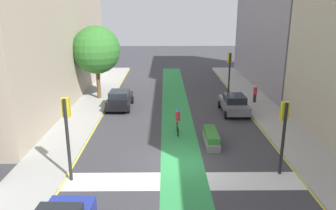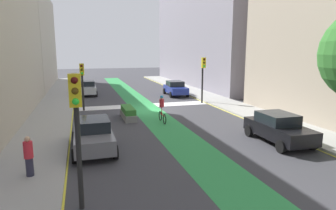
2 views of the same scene
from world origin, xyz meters
name	(u,v)px [view 2 (image 2 of 2)]	position (x,y,z in m)	size (l,w,h in m)	color
ground_plane	(148,110)	(0.00, 0.00, 0.00)	(120.00, 120.00, 0.00)	#38383D
bike_lane_paint	(147,110)	(0.05, 0.00, 0.00)	(2.40, 60.00, 0.01)	#2D8C47
crosswalk_band	(143,106)	(0.00, -2.00, 0.00)	(12.00, 1.80, 0.01)	silver
sidewalk_left	(229,104)	(-7.50, 0.00, 0.07)	(3.00, 60.00, 0.15)	#9E9E99
curb_stripe_left	(214,106)	(-6.00, 0.00, 0.01)	(0.16, 60.00, 0.01)	yellow
sidewalk_right	(52,114)	(7.50, 0.00, 0.07)	(3.00, 60.00, 0.15)	#9E9E99
curb_stripe_right	(72,114)	(6.00, 0.00, 0.01)	(0.16, 60.00, 0.01)	yellow
traffic_signal_near_right	(82,78)	(5.11, -1.13, 2.72)	(0.35, 0.52, 3.86)	black
traffic_signal_near_left	(203,71)	(-5.65, -1.70, 2.98)	(0.35, 0.52, 4.25)	black
traffic_signal_far_right	(77,117)	(5.38, 14.75, 2.97)	(0.35, 0.52, 4.24)	black
car_blue_left_near	(175,88)	(-4.70, -7.04, 0.80)	(2.16, 4.27, 1.57)	navy
car_silver_right_near	(87,88)	(4.60, -10.00, 0.80)	(2.07, 4.22, 1.57)	#B2B7BF
car_grey_right_far	(93,135)	(4.78, 9.10, 0.80)	(2.05, 4.22, 1.57)	slate
car_black_left_far	(278,128)	(-4.81, 10.58, 0.80)	(2.07, 4.23, 1.57)	black
cyclist_in_lane	(162,108)	(-0.03, 4.40, 0.97)	(0.32, 1.73, 1.86)	black
pedestrian_sidewalk_right_a	(29,156)	(7.26, 11.88, 0.94)	(0.34, 0.34, 1.57)	#262638
median_planter	(128,113)	(2.05, 2.70, 0.40)	(0.81, 2.89, 0.85)	slate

